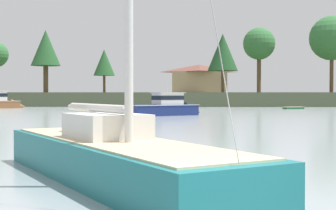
# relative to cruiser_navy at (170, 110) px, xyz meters

# --- Properties ---
(far_shore_bank) EXTENTS (196.40, 56.20, 2.16)m
(far_shore_bank) POSITION_rel_cruiser_navy_xyz_m (2.50, 56.83, 0.61)
(far_shore_bank) COLOR #4C563D
(far_shore_bank) RESTS_ON ground
(cruiser_navy) EXTENTS (7.30, 5.72, 3.72)m
(cruiser_navy) POSITION_rel_cruiser_navy_xyz_m (0.00, 0.00, 0.00)
(cruiser_navy) COLOR navy
(cruiser_navy) RESTS_ON ground
(sailboat_teal) EXTENTS (6.95, 9.22, 14.60)m
(sailboat_teal) POSITION_rel_cruiser_navy_xyz_m (-0.27, -34.18, -0.17)
(sailboat_teal) COLOR #196B70
(sailboat_teal) RESTS_ON ground
(dinghy_green) EXTENTS (2.90, 1.99, 0.41)m
(dinghy_green) POSITION_rel_cruiser_navy_xyz_m (15.27, 18.75, -0.37)
(dinghy_green) COLOR #236B3D
(dinghy_green) RESTS_ON ground
(shore_tree_far_right) EXTENTS (6.36, 6.36, 12.88)m
(shore_tree_far_right) POSITION_rel_cruiser_navy_xyz_m (16.20, 54.47, 11.27)
(shore_tree_far_right) COLOR brown
(shore_tree_far_right) RESTS_ON far_shore_bank
(shore_tree_left) EXTENTS (5.79, 5.79, 12.41)m
(shore_tree_left) POSITION_rel_cruiser_navy_xyz_m (-26.08, 53.01, 10.41)
(shore_tree_left) COLOR brown
(shore_tree_left) RESTS_ON far_shore_bank
(shore_tree_inland_a) EXTENTS (4.08, 4.08, 8.24)m
(shore_tree_inland_a) POSITION_rel_cruiser_navy_xyz_m (-13.92, 49.77, 7.39)
(shore_tree_inland_a) COLOR brown
(shore_tree_inland_a) RESTS_ON far_shore_bank
(shore_tree_center_right) EXTENTS (8.71, 8.71, 15.04)m
(shore_tree_center_right) POSITION_rel_cruiser_navy_xyz_m (30.29, 53.84, 12.33)
(shore_tree_center_right) COLOR brown
(shore_tree_center_right) RESTS_ON far_shore_bank
(shore_tree_right) EXTENTS (5.26, 5.26, 10.22)m
(shore_tree_right) POSITION_rel_cruiser_navy_xyz_m (8.05, 41.84, 8.66)
(shore_tree_right) COLOR brown
(shore_tree_right) RESTS_ON far_shore_bank
(cottage_hillside) EXTENTS (12.30, 10.48, 6.07)m
(cottage_hillside) POSITION_rel_cruiser_navy_xyz_m (4.56, 63.04, 4.81)
(cottage_hillside) COLOR tan
(cottage_hillside) RESTS_ON far_shore_bank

